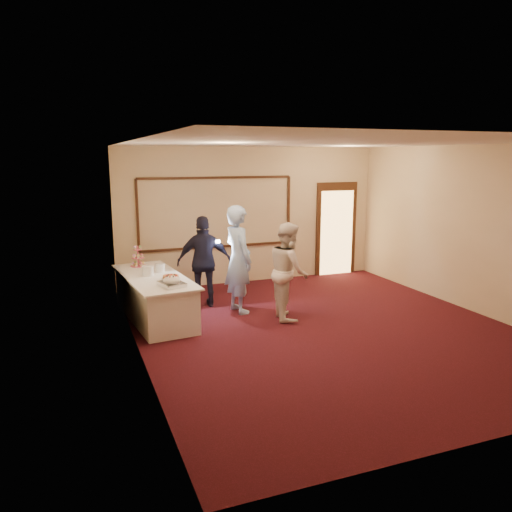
% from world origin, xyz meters
% --- Properties ---
extents(floor, '(7.00, 7.00, 0.00)m').
position_xyz_m(floor, '(0.00, 0.00, 0.00)').
color(floor, black).
rests_on(floor, ground).
extents(room_walls, '(6.04, 7.04, 3.02)m').
position_xyz_m(room_walls, '(0.00, 0.00, 2.03)').
color(room_walls, beige).
rests_on(room_walls, floor).
extents(wall_molding, '(3.45, 0.04, 1.55)m').
position_xyz_m(wall_molding, '(-0.80, 3.47, 1.60)').
color(wall_molding, '#311D0E').
rests_on(wall_molding, room_walls).
extents(doorway, '(1.05, 0.07, 2.20)m').
position_xyz_m(doorway, '(2.15, 3.45, 1.08)').
color(doorway, '#311D0E').
rests_on(doorway, floor).
extents(buffet_table, '(1.20, 2.53, 0.77)m').
position_xyz_m(buffet_table, '(-2.53, 1.55, 0.39)').
color(buffet_table, white).
rests_on(buffet_table, floor).
extents(pavlova_tray, '(0.42, 0.50, 0.17)m').
position_xyz_m(pavlova_tray, '(-2.37, 0.74, 0.84)').
color(pavlova_tray, silver).
rests_on(pavlova_tray, buffet_table).
extents(cupcake_stand, '(0.29, 0.29, 0.43)m').
position_xyz_m(cupcake_stand, '(-2.66, 2.43, 0.92)').
color(cupcake_stand, '#D45077').
rests_on(cupcake_stand, buffet_table).
extents(plate_stack_a, '(0.21, 0.21, 0.17)m').
position_xyz_m(plate_stack_a, '(-2.61, 1.59, 0.86)').
color(plate_stack_a, white).
rests_on(plate_stack_a, buffet_table).
extents(plate_stack_b, '(0.18, 0.18, 0.15)m').
position_xyz_m(plate_stack_b, '(-2.37, 1.81, 0.85)').
color(plate_stack_b, white).
rests_on(plate_stack_b, buffet_table).
extents(tart, '(0.31, 0.31, 0.06)m').
position_xyz_m(tart, '(-2.29, 1.22, 0.80)').
color(tart, white).
rests_on(tart, buffet_table).
extents(man, '(0.58, 0.78, 1.95)m').
position_xyz_m(man, '(-1.02, 1.42, 0.98)').
color(man, '#96B8EE').
rests_on(man, floor).
extents(woman, '(0.80, 0.94, 1.69)m').
position_xyz_m(woman, '(-0.32, 0.77, 0.84)').
color(woman, white).
rests_on(woman, floor).
extents(guest, '(1.07, 0.59, 1.72)m').
position_xyz_m(guest, '(-1.51, 1.96, 0.86)').
color(guest, black).
rests_on(guest, floor).
extents(camera_flash, '(0.08, 0.06, 0.05)m').
position_xyz_m(camera_flash, '(-1.29, 1.80, 1.26)').
color(camera_flash, white).
rests_on(camera_flash, guest).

